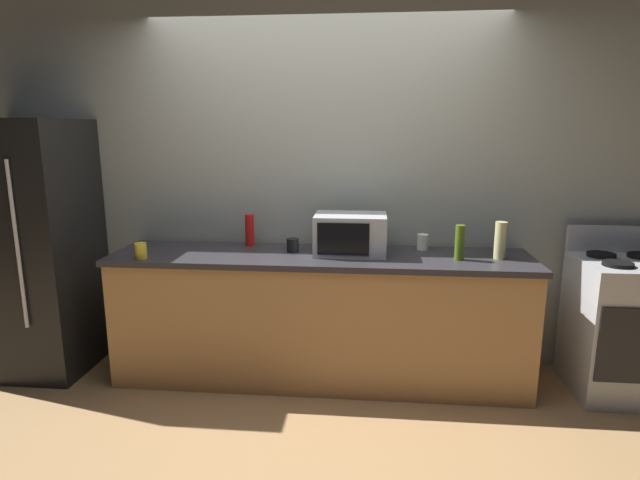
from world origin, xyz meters
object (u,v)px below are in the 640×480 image
(mug_black, at_px, (293,245))
(bottle_olive_oil, at_px, (460,243))
(stove_range, at_px, (622,326))
(bottle_hot_sauce, at_px, (250,230))
(refrigerator, at_px, (35,248))
(bottle_vinegar, at_px, (500,240))
(mug_yellow, at_px, (141,251))
(microwave, at_px, (350,234))
(mug_white, at_px, (423,242))

(mug_black, bearing_deg, bottle_olive_oil, -5.71)
(stove_range, bearing_deg, bottle_hot_sauce, 175.01)
(refrigerator, distance_m, bottle_olive_oil, 2.96)
(bottle_vinegar, height_order, mug_yellow, bottle_vinegar)
(bottle_hot_sauce, bearing_deg, stove_range, -4.99)
(stove_range, distance_m, bottle_vinegar, 0.99)
(microwave, distance_m, bottle_olive_oil, 0.72)
(refrigerator, bearing_deg, mug_white, 4.44)
(refrigerator, relative_size, mug_yellow, 17.17)
(refrigerator, bearing_deg, mug_black, 1.71)
(mug_black, bearing_deg, mug_white, 10.00)
(bottle_hot_sauce, xyz_separation_m, mug_white, (1.24, -0.01, -0.06))
(refrigerator, distance_m, bottle_vinegar, 3.23)
(refrigerator, height_order, stove_range, refrigerator)
(bottle_hot_sauce, xyz_separation_m, mug_yellow, (-0.62, -0.45, -0.06))
(microwave, distance_m, bottle_hot_sauce, 0.76)
(bottle_vinegar, height_order, mug_white, bottle_vinegar)
(microwave, xyz_separation_m, bottle_vinegar, (0.98, -0.05, -0.01))
(stove_range, distance_m, mug_white, 1.40)
(refrigerator, xyz_separation_m, mug_black, (1.86, 0.06, 0.05))
(mug_black, bearing_deg, refrigerator, -178.29)
(bottle_hot_sauce, height_order, mug_white, bottle_hot_sauce)
(bottle_vinegar, bearing_deg, bottle_olive_oil, -168.96)
(refrigerator, relative_size, stove_range, 1.67)
(refrigerator, bearing_deg, stove_range, 0.00)
(bottle_olive_oil, bearing_deg, mug_yellow, -175.26)
(refrigerator, bearing_deg, bottle_vinegar, -0.06)
(refrigerator, height_order, mug_white, refrigerator)
(stove_range, relative_size, microwave, 2.25)
(refrigerator, distance_m, mug_white, 2.76)
(bottle_vinegar, bearing_deg, mug_yellow, -174.53)
(bottle_vinegar, bearing_deg, mug_white, 155.41)
(bottle_hot_sauce, bearing_deg, microwave, -13.25)
(stove_range, bearing_deg, mug_yellow, -175.88)
(bottle_vinegar, height_order, mug_black, bottle_vinegar)
(stove_range, distance_m, bottle_hot_sauce, 2.60)
(bottle_olive_oil, height_order, mug_white, bottle_olive_oil)
(microwave, relative_size, bottle_vinegar, 1.96)
(mug_black, height_order, mug_white, mug_white)
(refrigerator, distance_m, bottle_hot_sauce, 1.54)
(refrigerator, relative_size, mug_white, 16.51)
(microwave, height_order, mug_yellow, microwave)
(bottle_olive_oil, bearing_deg, bottle_vinegar, 11.04)
(refrigerator, relative_size, bottle_hot_sauce, 7.84)
(stove_range, distance_m, mug_black, 2.25)
(stove_range, bearing_deg, microwave, 178.47)
(bottle_olive_oil, relative_size, mug_yellow, 2.19)
(refrigerator, height_order, microwave, refrigerator)
(stove_range, relative_size, bottle_olive_oil, 4.71)
(refrigerator, bearing_deg, microwave, 1.22)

